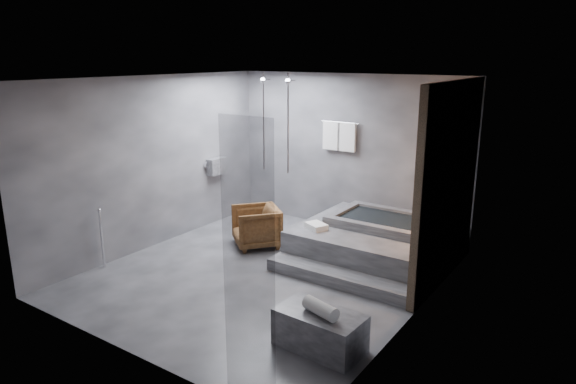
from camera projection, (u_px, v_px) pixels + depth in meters
The scene contains 7 objects.
room at pixel (298, 158), 7.07m from camera, with size 5.00×5.04×2.82m.
tub_deck at pixel (374, 242), 8.07m from camera, with size 2.20×2.00×0.50m, color #37373A.
tub_step at pixel (338, 278), 7.17m from camera, with size 2.20×0.36×0.18m, color #37373A.
concrete_bench at pixel (320, 330), 5.57m from camera, with size 0.95×0.52×0.43m, color #38383B.
driftwood_chair at pixel (256, 227), 8.55m from camera, with size 0.72×0.74×0.67m, color #412510.
rolled_towel at pixel (321, 308), 5.44m from camera, with size 0.15×0.15×0.43m, color silver.
deck_towel at pixel (316, 226), 7.93m from camera, with size 0.32×0.24×0.09m, color white.
Camera 1 is at (4.19, -5.59, 3.11)m, focal length 32.00 mm.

